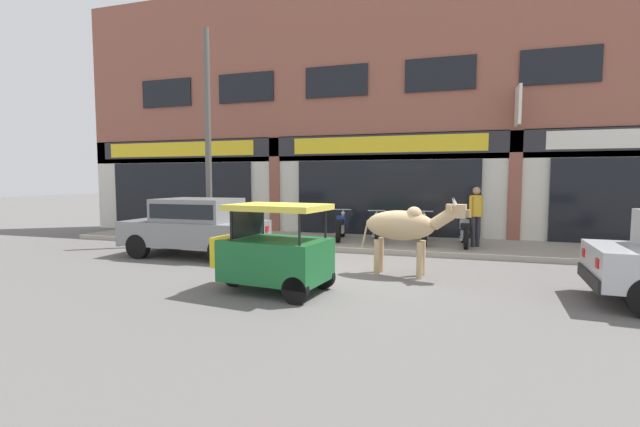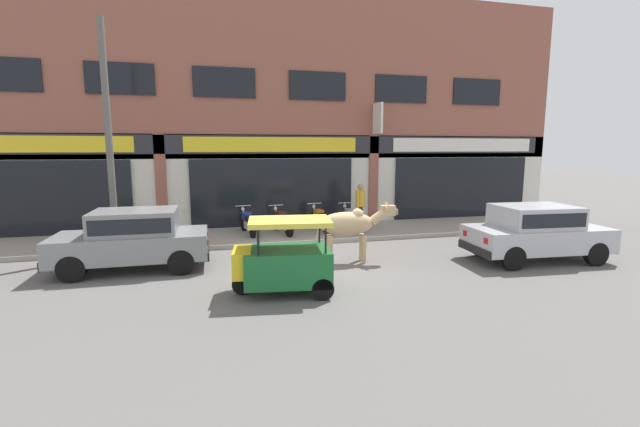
% 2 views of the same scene
% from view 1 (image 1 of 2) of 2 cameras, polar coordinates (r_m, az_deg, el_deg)
% --- Properties ---
extents(ground_plane, '(90.00, 90.00, 0.00)m').
position_cam_1_polar(ground_plane, '(9.12, 3.69, -7.73)').
color(ground_plane, '#605E5B').
extents(sidewalk, '(19.00, 2.91, 0.14)m').
position_cam_1_polar(sidewalk, '(12.63, 7.58, -3.98)').
color(sidewalk, gray).
rests_on(sidewalk, ground).
extents(shop_building, '(23.00, 1.40, 8.54)m').
position_cam_1_polar(shop_building, '(14.33, 8.94, 12.98)').
color(shop_building, '#8E5142').
rests_on(shop_building, ground).
extents(cow, '(2.15, 0.71, 1.61)m').
position_cam_1_polar(cow, '(8.73, 11.25, -1.67)').
color(cow, tan).
rests_on(cow, ground).
extents(car_0, '(3.63, 1.64, 1.46)m').
position_cam_1_polar(car_0, '(11.22, -16.17, -1.37)').
color(car_0, black).
rests_on(car_0, ground).
extents(auto_rickshaw, '(2.07, 1.38, 1.52)m').
position_cam_1_polar(auto_rickshaw, '(7.46, -6.37, -5.35)').
color(auto_rickshaw, black).
rests_on(auto_rickshaw, ground).
extents(motorcycle_0, '(0.53, 1.81, 0.88)m').
position_cam_1_polar(motorcycle_0, '(12.80, 2.78, -1.77)').
color(motorcycle_0, black).
rests_on(motorcycle_0, sidewalk).
extents(motorcycle_1, '(0.59, 1.80, 0.88)m').
position_cam_1_polar(motorcycle_1, '(12.42, 7.56, -2.00)').
color(motorcycle_1, black).
rests_on(motorcycle_1, sidewalk).
extents(motorcycle_2, '(0.52, 1.81, 0.88)m').
position_cam_1_polar(motorcycle_2, '(12.41, 13.74, -2.10)').
color(motorcycle_2, black).
rests_on(motorcycle_2, sidewalk).
extents(motorcycle_3, '(0.52, 1.81, 0.88)m').
position_cam_1_polar(motorcycle_3, '(12.26, 18.70, -2.29)').
color(motorcycle_3, black).
rests_on(motorcycle_3, sidewalk).
extents(pedestrian, '(0.37, 0.38, 1.60)m').
position_cam_1_polar(pedestrian, '(12.08, 20.08, 0.42)').
color(pedestrian, '#2D2D33').
rests_on(pedestrian, sidewalk).
extents(utility_pole, '(0.18, 0.18, 6.16)m').
position_cam_1_polar(utility_pole, '(13.19, -14.72, 10.01)').
color(utility_pole, '#595651').
rests_on(utility_pole, sidewalk).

